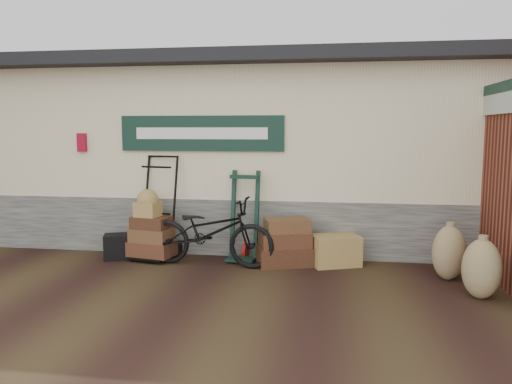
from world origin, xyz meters
TOP-DOWN VIEW (x-y plane):
  - ground at (0.00, 0.00)m, footprint 80.00×80.00m
  - station_building at (-0.01, 2.74)m, footprint 14.40×4.10m
  - porter_trolley at (-0.96, 0.72)m, footprint 0.92×0.76m
  - green_barrow at (0.41, 0.77)m, footprint 0.55×0.49m
  - suitcase_stack at (1.06, 0.58)m, footprint 0.92×0.74m
  - wicker_hamper at (1.80, 0.68)m, footprint 0.80×0.67m
  - black_trunk at (-1.56, 0.54)m, footprint 0.48×0.45m
  - bicycle at (-0.04, 0.37)m, footprint 0.82×2.00m
  - burlap_sack_left at (3.30, 0.17)m, footprint 0.56×0.52m
  - burlap_sack_right at (3.51, -0.56)m, footprint 0.57×0.53m

SIDE VIEW (x-z plane):
  - ground at x=0.00m, z-range 0.00..0.00m
  - black_trunk at x=-1.56m, z-range 0.00..0.39m
  - wicker_hamper at x=1.80m, z-range 0.00..0.45m
  - suitcase_stack at x=1.06m, z-range 0.00..0.71m
  - burlap_sack_right at x=3.51m, z-range 0.00..0.73m
  - burlap_sack_left at x=3.30m, z-range 0.00..0.74m
  - bicycle at x=-0.04m, z-range 0.00..1.14m
  - green_barrow at x=0.41m, z-range 0.00..1.38m
  - porter_trolley at x=-0.96m, z-range 0.00..1.64m
  - station_building at x=-0.01m, z-range 0.01..3.21m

